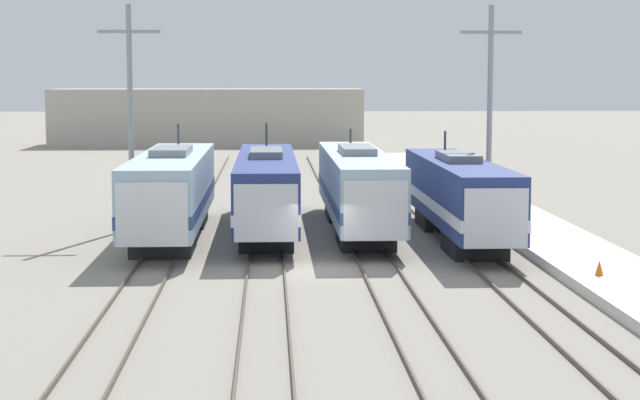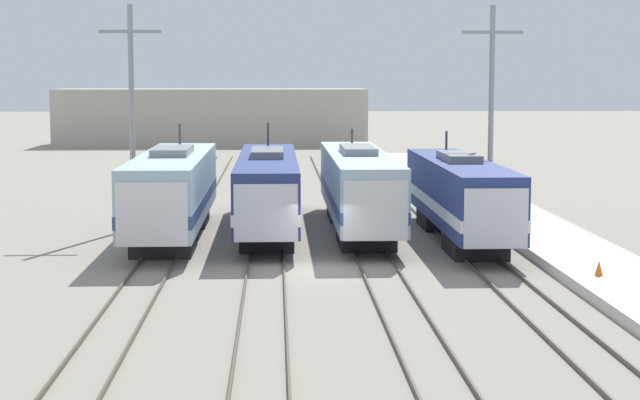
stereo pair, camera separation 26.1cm
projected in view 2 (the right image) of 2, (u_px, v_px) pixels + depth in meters
The scene contains 14 objects.
ground_plane at pixel (322, 270), 42.02m from camera, with size 400.00×400.00×0.00m, color gray.
rail_pair_far_left at pixel (152, 270), 41.73m from camera, with size 1.51×120.00×0.15m.
rail_pair_center_left at pixel (266, 269), 41.92m from camera, with size 1.51×120.00×0.15m.
rail_pair_center_right at pixel (379, 268), 42.10m from camera, with size 1.51×120.00×0.15m.
rail_pair_far_right at pixel (491, 267), 42.28m from camera, with size 1.51×120.00×0.15m.
locomotive_far_left at pixel (172, 192), 49.99m from camera, with size 3.11×17.65×5.23m.
locomotive_center_left at pixel (268, 190), 52.21m from camera, with size 2.86×19.51×5.17m.
locomotive_center_right at pixel (359, 188), 52.13m from camera, with size 2.90×19.01×4.86m.
locomotive_far_right at pixel (461, 197), 49.17m from camera, with size 2.75×17.10×4.91m.
catenary_tower_left at pixel (132, 110), 53.06m from camera, with size 3.07×0.27×11.14m.
catenary_tower_right at pixel (491, 110), 53.80m from camera, with size 3.07×0.27×11.14m.
platform at pixel (592, 263), 42.43m from camera, with size 4.00×120.00×0.41m.
traffic_cone at pixel (599, 268), 38.67m from camera, with size 0.30×0.30×0.55m.
depot_building at pixel (213, 117), 121.17m from camera, with size 34.63×9.38×6.29m.
Camera 2 is at (-1.81, -41.39, 7.55)m, focal length 60.00 mm.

